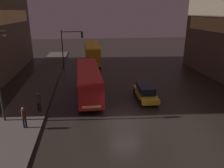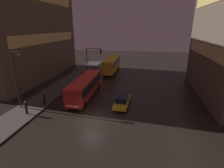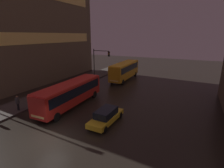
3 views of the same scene
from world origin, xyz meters
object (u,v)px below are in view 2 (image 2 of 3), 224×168
at_px(pedestrian_near, 44,97).
at_px(bus_near, 85,85).
at_px(pedestrian_mid, 26,106).
at_px(bus_far, 112,64).
at_px(street_lamp_sidewalk, 16,71).
at_px(car_taxi, 122,100).
at_px(traffic_light_main, 92,57).

bearing_deg(pedestrian_near, bus_near, -108.25).
height_order(pedestrian_near, pedestrian_mid, pedestrian_near).
xyz_separation_m(bus_far, pedestrian_near, (-5.74, -19.52, -0.86)).
height_order(bus_near, pedestrian_mid, bus_near).
xyz_separation_m(pedestrian_near, street_lamp_sidewalk, (-2.37, -1.46, 3.83)).
relative_size(bus_near, pedestrian_mid, 6.12).
distance_m(car_taxi, street_lamp_sidewalk, 14.10).
distance_m(pedestrian_mid, street_lamp_sidewalk, 4.57).
bearing_deg(bus_far, bus_near, 86.05).
bearing_deg(car_taxi, pedestrian_near, 12.37).
bearing_deg(car_taxi, pedestrian_mid, 25.82).
height_order(bus_near, traffic_light_main, traffic_light_main).
height_order(car_taxi, pedestrian_mid, pedestrian_mid).
xyz_separation_m(bus_far, pedestrian_mid, (-6.30, -22.51, -0.95)).
distance_m(bus_near, bus_far, 15.66).
distance_m(bus_far, car_taxi, 18.30).
bearing_deg(traffic_light_main, pedestrian_mid, -98.14).
relative_size(car_taxi, street_lamp_sidewalk, 0.65).
bearing_deg(pedestrian_mid, car_taxi, -100.94).
height_order(pedestrian_near, traffic_light_main, traffic_light_main).
height_order(car_taxi, street_lamp_sidewalk, street_lamp_sidewalk).
bearing_deg(bus_near, traffic_light_main, -79.00).
xyz_separation_m(car_taxi, traffic_light_main, (-8.51, 13.82, 3.45)).
bearing_deg(traffic_light_main, street_lamp_sidewalk, -104.58).
xyz_separation_m(car_taxi, pedestrian_mid, (-11.19, -4.93, 0.40)).
relative_size(bus_near, car_taxi, 2.23).
bearing_deg(bus_far, street_lamp_sidewalk, 68.85).
xyz_separation_m(bus_near, pedestrian_near, (-4.67, -3.90, -0.64)).
distance_m(car_taxi, traffic_light_main, 16.59).
relative_size(bus_far, street_lamp_sidewalk, 1.38).
bearing_deg(bus_far, pedestrian_near, 73.58).
height_order(bus_near, street_lamp_sidewalk, street_lamp_sidewalk).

